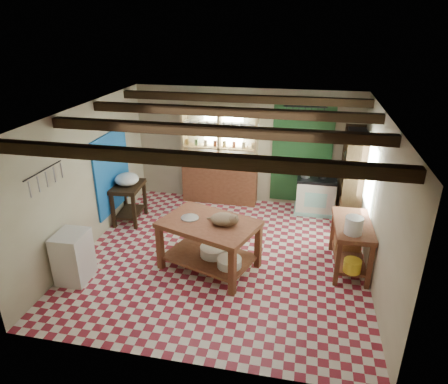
% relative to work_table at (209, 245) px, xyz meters
% --- Properties ---
extents(floor, '(5.00, 5.00, 0.02)m').
position_rel_work_table_xyz_m(floor, '(0.15, 0.40, -0.45)').
color(floor, maroon).
rests_on(floor, ground).
extents(ceiling, '(5.00, 5.00, 0.02)m').
position_rel_work_table_xyz_m(ceiling, '(0.15, 0.40, 2.16)').
color(ceiling, '#4C4B51').
rests_on(ceiling, wall_back).
extents(wall_back, '(5.00, 0.04, 2.60)m').
position_rel_work_table_xyz_m(wall_back, '(0.15, 2.90, 0.86)').
color(wall_back, '#B9B195').
rests_on(wall_back, floor).
extents(wall_front, '(5.00, 0.04, 2.60)m').
position_rel_work_table_xyz_m(wall_front, '(0.15, -2.10, 0.86)').
color(wall_front, '#B9B195').
rests_on(wall_front, floor).
extents(wall_left, '(0.04, 5.00, 2.60)m').
position_rel_work_table_xyz_m(wall_left, '(-2.35, 0.40, 0.86)').
color(wall_left, '#B9B195').
rests_on(wall_left, floor).
extents(wall_right, '(0.04, 5.00, 2.60)m').
position_rel_work_table_xyz_m(wall_right, '(2.65, 0.40, 0.86)').
color(wall_right, '#B9B195').
rests_on(wall_right, floor).
extents(ceiling_beams, '(5.00, 3.80, 0.15)m').
position_rel_work_table_xyz_m(ceiling_beams, '(0.15, 0.40, 2.04)').
color(ceiling_beams, black).
rests_on(ceiling_beams, ceiling).
extents(blue_wall_patch, '(0.04, 1.40, 1.60)m').
position_rel_work_table_xyz_m(blue_wall_patch, '(-2.32, 1.30, 0.66)').
color(blue_wall_patch, '#185FB4').
rests_on(blue_wall_patch, wall_left).
extents(green_wall_patch, '(1.30, 0.04, 2.30)m').
position_rel_work_table_xyz_m(green_wall_patch, '(1.40, 2.87, 0.81)').
color(green_wall_patch, '#1C4620').
rests_on(green_wall_patch, wall_back).
extents(window_back, '(0.90, 0.02, 0.80)m').
position_rel_work_table_xyz_m(window_back, '(-0.35, 2.88, 1.26)').
color(window_back, silver).
rests_on(window_back, wall_back).
extents(window_right, '(0.02, 1.30, 1.20)m').
position_rel_work_table_xyz_m(window_right, '(2.63, 1.40, 0.96)').
color(window_right, silver).
rests_on(window_right, wall_right).
extents(utensil_rail, '(0.06, 0.90, 0.28)m').
position_rel_work_table_xyz_m(utensil_rail, '(-2.29, -0.80, 1.34)').
color(utensil_rail, black).
rests_on(utensil_rail, wall_left).
extents(pot_rack, '(0.86, 0.12, 0.36)m').
position_rel_work_table_xyz_m(pot_rack, '(1.40, 2.45, 1.74)').
color(pot_rack, black).
rests_on(pot_rack, ceiling).
extents(shelving_unit, '(1.70, 0.34, 2.20)m').
position_rel_work_table_xyz_m(shelving_unit, '(-0.40, 2.71, 0.66)').
color(shelving_unit, tan).
rests_on(shelving_unit, floor).
extents(tall_rack, '(0.40, 0.86, 2.00)m').
position_rel_work_table_xyz_m(tall_rack, '(2.43, 2.20, 0.56)').
color(tall_rack, black).
rests_on(tall_rack, floor).
extents(work_table, '(1.79, 1.48, 0.87)m').
position_rel_work_table_xyz_m(work_table, '(0.00, 0.00, 0.00)').
color(work_table, brown).
rests_on(work_table, floor).
extents(stove, '(0.84, 0.57, 0.81)m').
position_rel_work_table_xyz_m(stove, '(1.76, 2.55, -0.03)').
color(stove, beige).
rests_on(stove, floor).
extents(prep_table, '(0.62, 0.85, 0.81)m').
position_rel_work_table_xyz_m(prep_table, '(-2.05, 1.36, -0.03)').
color(prep_table, black).
rests_on(prep_table, floor).
extents(white_cabinet, '(0.48, 0.57, 0.84)m').
position_rel_work_table_xyz_m(white_cabinet, '(-2.07, -0.77, -0.02)').
color(white_cabinet, silver).
rests_on(white_cabinet, floor).
extents(right_counter, '(0.63, 1.22, 0.86)m').
position_rel_work_table_xyz_m(right_counter, '(2.33, 0.47, -0.01)').
color(right_counter, brown).
rests_on(right_counter, floor).
extents(cat, '(0.48, 0.39, 0.19)m').
position_rel_work_table_xyz_m(cat, '(0.25, -0.03, 0.53)').
color(cat, '#8E7152').
rests_on(cat, work_table).
extents(steel_tray, '(0.38, 0.38, 0.02)m').
position_rel_work_table_xyz_m(steel_tray, '(-0.35, 0.07, 0.45)').
color(steel_tray, '#A6A6AD').
rests_on(steel_tray, work_table).
extents(basin_large, '(0.58, 0.58, 0.16)m').
position_rel_work_table_xyz_m(basin_large, '(0.06, 0.03, -0.13)').
color(basin_large, silver).
rests_on(basin_large, work_table).
extents(basin_small, '(0.51, 0.51, 0.14)m').
position_rel_work_table_xyz_m(basin_small, '(0.39, -0.24, -0.13)').
color(basin_small, silver).
rests_on(basin_small, work_table).
extents(kettle_left, '(0.19, 0.19, 0.22)m').
position_rel_work_table_xyz_m(kettle_left, '(1.51, 2.54, 0.49)').
color(kettle_left, '#A6A6AD').
rests_on(kettle_left, stove).
extents(kettle_right, '(0.17, 0.17, 0.21)m').
position_rel_work_table_xyz_m(kettle_right, '(1.86, 2.55, 0.48)').
color(kettle_right, black).
rests_on(kettle_right, stove).
extents(enamel_bowl, '(0.53, 0.53, 0.24)m').
position_rel_work_table_xyz_m(enamel_bowl, '(-2.05, 1.36, 0.50)').
color(enamel_bowl, silver).
rests_on(enamel_bowl, prep_table).
extents(white_bucket, '(0.28, 0.28, 0.28)m').
position_rel_work_table_xyz_m(white_bucket, '(2.29, 0.12, 0.56)').
color(white_bucket, silver).
rests_on(white_bucket, right_counter).
extents(wicker_basket, '(0.44, 0.36, 0.30)m').
position_rel_work_table_xyz_m(wicker_basket, '(2.32, 0.77, -0.06)').
color(wicker_basket, '#9C6A3F').
rests_on(wicker_basket, right_counter).
extents(yellow_tub, '(0.28, 0.28, 0.20)m').
position_rel_work_table_xyz_m(yellow_tub, '(2.34, 0.02, -0.11)').
color(yellow_tub, yellow).
rests_on(yellow_tub, right_counter).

